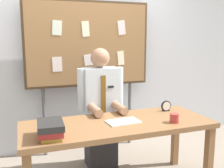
# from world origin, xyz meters

# --- Properties ---
(back_wall) EXTENTS (6.40, 0.08, 2.70)m
(back_wall) POSITION_xyz_m (0.00, 1.27, 1.35)
(back_wall) COLOR silver
(back_wall) RESTS_ON ground_plane
(desk) EXTENTS (1.85, 0.72, 0.73)m
(desk) POSITION_xyz_m (0.00, 0.00, 0.64)
(desk) COLOR brown
(desk) RESTS_ON ground_plane
(person) EXTENTS (0.55, 0.56, 1.43)m
(person) POSITION_xyz_m (0.00, 0.57, 0.67)
(person) COLOR #2D2D33
(person) RESTS_ON ground_plane
(bulletin_board) EXTENTS (1.66, 0.09, 2.02)m
(bulletin_board) POSITION_xyz_m (-0.00, 1.07, 1.44)
(bulletin_board) COLOR #4C3823
(bulletin_board) RESTS_ON ground_plane
(book_stack) EXTENTS (0.23, 0.31, 0.14)m
(book_stack) POSITION_xyz_m (-0.66, -0.19, 0.80)
(book_stack) COLOR olive
(book_stack) RESTS_ON desk
(open_notebook) EXTENTS (0.33, 0.21, 0.01)m
(open_notebook) POSITION_xyz_m (0.05, -0.02, 0.73)
(open_notebook) COLOR silver
(open_notebook) RESTS_ON desk
(desk_clock) EXTENTS (0.12, 0.04, 0.12)m
(desk_clock) POSITION_xyz_m (0.65, 0.19, 0.78)
(desk_clock) COLOR black
(desk_clock) RESTS_ON desk
(coffee_mug) EXTENTS (0.09, 0.09, 0.09)m
(coffee_mug) POSITION_xyz_m (0.51, -0.19, 0.77)
(coffee_mug) COLOR #B23833
(coffee_mug) RESTS_ON desk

